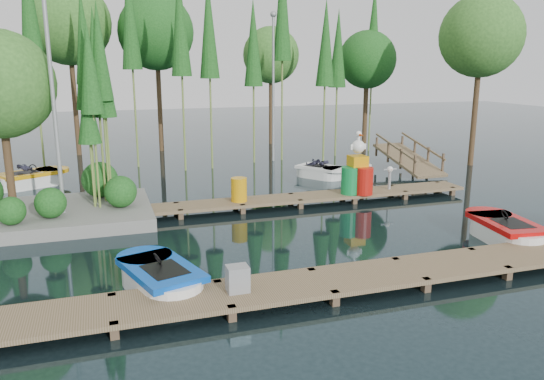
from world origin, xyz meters
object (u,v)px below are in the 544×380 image
object	(u,v)px
island	(28,119)
yellow_barrel	(239,190)
boat_yellow_far	(31,179)
drum_cluster	(359,175)
utility_cabinet	(238,279)
boat_blue	(160,279)
boat_red	(505,231)

from	to	relation	value
island	yellow_barrel	bearing A→B (deg)	-7.16
boat_yellow_far	drum_cluster	xyz separation A→B (m)	(11.36, -6.16, 0.65)
utility_cabinet	boat_blue	bearing A→B (deg)	140.36
boat_red	utility_cabinet	bearing A→B (deg)	-161.01
yellow_barrel	boat_yellow_far	bearing A→B (deg)	139.45
island	boat_red	bearing A→B (deg)	-26.37
boat_blue	yellow_barrel	xyz separation A→B (m)	(3.27, 5.83, 0.43)
island	boat_blue	world-z (taller)	island
boat_blue	utility_cabinet	xyz separation A→B (m)	(1.42, -1.17, 0.30)
island	drum_cluster	size ratio (longest dim) A/B	3.05
utility_cabinet	boat_red	bearing A→B (deg)	11.28
boat_blue	boat_red	distance (m)	9.47
boat_blue	utility_cabinet	world-z (taller)	boat_blue
boat_yellow_far	utility_cabinet	xyz separation A→B (m)	(5.16, -13.00, 0.26)
island	boat_blue	size ratio (longest dim) A/B	2.26
boat_red	utility_cabinet	size ratio (longest dim) A/B	5.50
island	drum_cluster	distance (m)	10.91
drum_cluster	utility_cabinet	bearing A→B (deg)	-132.20
boat_red	boat_yellow_far	world-z (taller)	boat_yellow_far
yellow_barrel	boat_blue	bearing A→B (deg)	-119.33
yellow_barrel	drum_cluster	bearing A→B (deg)	-2.10
yellow_barrel	drum_cluster	world-z (taller)	drum_cluster
boat_red	drum_cluster	distance (m)	5.59
utility_cabinet	island	bearing A→B (deg)	119.64
drum_cluster	yellow_barrel	bearing A→B (deg)	177.90
boat_blue	yellow_barrel	world-z (taller)	yellow_barrel
island	yellow_barrel	size ratio (longest dim) A/B	8.45
island	boat_yellow_far	size ratio (longest dim) A/B	2.16
utility_cabinet	yellow_barrel	bearing A→B (deg)	75.14
boat_yellow_far	utility_cabinet	size ratio (longest dim) A/B	5.86
boat_blue	island	bearing A→B (deg)	97.25
boat_blue	drum_cluster	size ratio (longest dim) A/B	1.35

